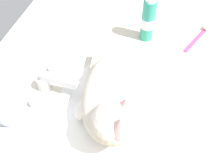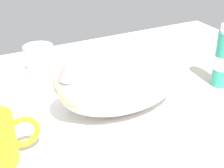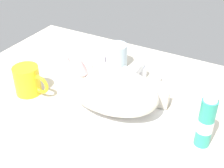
{
  "view_description": "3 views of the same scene",
  "coord_description": "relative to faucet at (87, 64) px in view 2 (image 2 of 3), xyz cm",
  "views": [
    {
      "loc": [
        -33.06,
        -7.99,
        54.96
      ],
      "look_at": [
        0.6,
        2.01,
        7.67
      ],
      "focal_mm": 40.59,
      "sensor_mm": 36.0,
      "label": 1
    },
    {
      "loc": [
        -29.1,
        -52.89,
        39.07
      ],
      "look_at": [
        -1.9,
        0.66,
        6.27
      ],
      "focal_mm": 53.0,
      "sensor_mm": 36.0,
      "label": 2
    },
    {
      "loc": [
        33.97,
        -61.73,
        55.52
      ],
      "look_at": [
        -1.68,
        2.91,
        6.64
      ],
      "focal_mm": 49.24,
      "sensor_mm": 36.0,
      "label": 3
    }
  ],
  "objects": [
    {
      "name": "ground_plane",
      "position": [
        0.0,
        -18.84,
        -4.21
      ],
      "size": [
        110.0,
        82.5,
        3.0
      ],
      "primitive_type": "cube",
      "color": "beige"
    },
    {
      "name": "sink_basin",
      "position": [
        0.0,
        -18.84,
        -2.37
      ],
      "size": [
        31.37,
        31.37,
        0.7
      ],
      "primitive_type": "cylinder",
      "color": "white",
      "rests_on": "ground_plane"
    },
    {
      "name": "faucet",
      "position": [
        0.0,
        0.0,
        0.0
      ],
      "size": [
        14.16,
        11.58,
        5.98
      ],
      "color": "silver",
      "rests_on": "ground_plane"
    },
    {
      "name": "cat",
      "position": [
        -1.53,
        -18.82,
        4.46
      ],
      "size": [
        29.27,
        19.47,
        15.56
      ],
      "color": "beige",
      "rests_on": "sink_basin"
    },
    {
      "name": "rinse_cup",
      "position": [
        -11.0,
        4.38,
        1.38
      ],
      "size": [
        7.53,
        7.53,
        8.19
      ],
      "color": "silver",
      "rests_on": "ground_plane"
    },
    {
      "name": "soap_dish",
      "position": [
        -18.01,
        3.6,
        -2.11
      ],
      "size": [
        9.0,
        6.4,
        1.2
      ],
      "primitive_type": "cube",
      "color": "white",
      "rests_on": "ground_plane"
    },
    {
      "name": "soap_bar",
      "position": [
        -18.01,
        3.6,
        -0.44
      ],
      "size": [
        7.0,
        5.98,
        2.14
      ],
      "primitive_type": "cube",
      "rotation": [
        0.0,
        0.0,
        0.27
      ],
      "color": "silver",
      "rests_on": "soap_dish"
    },
    {
      "name": "toothpaste_bottle",
      "position": [
        26.48,
        -20.13,
        4.46
      ],
      "size": [
        4.01,
        4.01,
        15.32
      ],
      "color": "teal",
      "rests_on": "ground_plane"
    }
  ]
}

